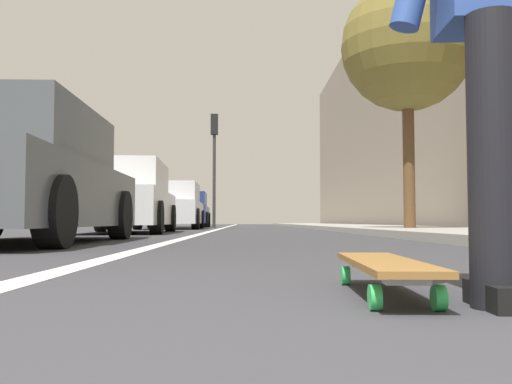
{
  "coord_description": "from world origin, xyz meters",
  "views": [
    {
      "loc": [
        -0.58,
        0.32,
        0.24
      ],
      "look_at": [
        12.91,
        0.1,
        0.96
      ],
      "focal_mm": 38.81,
      "sensor_mm": 36.0,
      "label": 1
    }
  ],
  "objects_px": {
    "parked_car_near": "(14,178)",
    "parked_car_far": "(172,207)",
    "parked_car_mid": "(125,199)",
    "skateboard": "(384,266)",
    "parked_car_end": "(187,211)",
    "street_tree_mid": "(407,46)",
    "traffic_light": "(214,149)"
  },
  "relations": [
    {
      "from": "skateboard",
      "to": "parked_car_end",
      "type": "xyz_separation_m",
      "value": [
        21.96,
        3.04,
        0.62
      ]
    },
    {
      "from": "skateboard",
      "to": "parked_car_mid",
      "type": "distance_m",
      "value": 10.34
    },
    {
      "from": "parked_car_far",
      "to": "parked_car_end",
      "type": "bearing_deg",
      "value": 1.51
    },
    {
      "from": "parked_car_far",
      "to": "skateboard",
      "type": "bearing_deg",
      "value": -169.83
    },
    {
      "from": "traffic_light",
      "to": "skateboard",
      "type": "bearing_deg",
      "value": -174.96
    },
    {
      "from": "parked_car_mid",
      "to": "parked_car_end",
      "type": "relative_size",
      "value": 1.1
    },
    {
      "from": "skateboard",
      "to": "parked_car_far",
      "type": "bearing_deg",
      "value": 10.17
    },
    {
      "from": "parked_car_mid",
      "to": "parked_car_end",
      "type": "distance_m",
      "value": 12.08
    },
    {
      "from": "parked_car_near",
      "to": "traffic_light",
      "type": "bearing_deg",
      "value": -4.78
    },
    {
      "from": "parked_car_far",
      "to": "parked_car_end",
      "type": "relative_size",
      "value": 1.06
    },
    {
      "from": "traffic_light",
      "to": "parked_car_near",
      "type": "bearing_deg",
      "value": 175.22
    },
    {
      "from": "parked_car_near",
      "to": "street_tree_mid",
      "type": "relative_size",
      "value": 0.83
    },
    {
      "from": "parked_car_near",
      "to": "parked_car_far",
      "type": "bearing_deg",
      "value": -0.62
    },
    {
      "from": "parked_car_mid",
      "to": "street_tree_mid",
      "type": "relative_size",
      "value": 0.89
    },
    {
      "from": "skateboard",
      "to": "street_tree_mid",
      "type": "distance_m",
      "value": 10.52
    },
    {
      "from": "skateboard",
      "to": "traffic_light",
      "type": "bearing_deg",
      "value": 5.04
    },
    {
      "from": "parked_car_near",
      "to": "parked_car_far",
      "type": "relative_size",
      "value": 0.97
    },
    {
      "from": "parked_car_mid",
      "to": "street_tree_mid",
      "type": "xyz_separation_m",
      "value": [
        -0.48,
        -5.87,
        3.15
      ]
    },
    {
      "from": "skateboard",
      "to": "parked_car_near",
      "type": "distance_m",
      "value": 5.3
    },
    {
      "from": "parked_car_mid",
      "to": "street_tree_mid",
      "type": "distance_m",
      "value": 6.68
    },
    {
      "from": "traffic_light",
      "to": "parked_car_end",
      "type": "bearing_deg",
      "value": 29.52
    },
    {
      "from": "parked_car_end",
      "to": "parked_car_far",
      "type": "bearing_deg",
      "value": -178.49
    },
    {
      "from": "parked_car_mid",
      "to": "parked_car_far",
      "type": "distance_m",
      "value": 6.21
    },
    {
      "from": "skateboard",
      "to": "parked_car_far",
      "type": "xyz_separation_m",
      "value": [
        16.09,
        2.89,
        0.61
      ]
    },
    {
      "from": "parked_car_end",
      "to": "street_tree_mid",
      "type": "height_order",
      "value": "street_tree_mid"
    },
    {
      "from": "parked_car_mid",
      "to": "skateboard",
      "type": "bearing_deg",
      "value": -163.06
    },
    {
      "from": "parked_car_near",
      "to": "parked_car_mid",
      "type": "bearing_deg",
      "value": -0.05
    },
    {
      "from": "street_tree_mid",
      "to": "parked_car_far",
      "type": "bearing_deg",
      "value": 40.65
    },
    {
      "from": "skateboard",
      "to": "parked_car_end",
      "type": "height_order",
      "value": "parked_car_end"
    },
    {
      "from": "skateboard",
      "to": "street_tree_mid",
      "type": "relative_size",
      "value": 0.16
    },
    {
      "from": "skateboard",
      "to": "traffic_light",
      "type": "relative_size",
      "value": 0.19
    },
    {
      "from": "traffic_light",
      "to": "parked_car_mid",
      "type": "bearing_deg",
      "value": 172.55
    }
  ]
}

